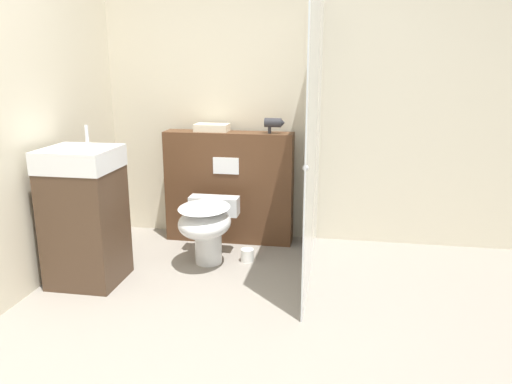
# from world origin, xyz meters

# --- Properties ---
(ground_plane) EXTENTS (12.00, 12.00, 0.00)m
(ground_plane) POSITION_xyz_m (0.00, 0.00, 0.00)
(ground_plane) COLOR gray
(wall_back) EXTENTS (8.00, 0.06, 2.50)m
(wall_back) POSITION_xyz_m (0.00, 2.09, 1.25)
(wall_back) COLOR beige
(wall_back) RESTS_ON ground_plane
(partition_panel) EXTENTS (1.10, 0.22, 0.96)m
(partition_panel) POSITION_xyz_m (-0.23, 1.89, 0.48)
(partition_panel) COLOR #51331E
(partition_panel) RESTS_ON ground_plane
(shower_glass) EXTENTS (0.04, 1.51, 1.99)m
(shower_glass) POSITION_xyz_m (0.53, 1.31, 0.99)
(shower_glass) COLOR silver
(shower_glass) RESTS_ON ground_plane
(toilet) EXTENTS (0.40, 0.60, 0.49)m
(toilet) POSITION_xyz_m (-0.28, 1.33, 0.33)
(toilet) COLOR white
(toilet) RESTS_ON ground_plane
(sink_vanity) EXTENTS (0.48, 0.46, 1.11)m
(sink_vanity) POSITION_xyz_m (-1.03, 0.89, 0.49)
(sink_vanity) COLOR #473323
(sink_vanity) RESTS_ON ground_plane
(hair_drier) EXTENTS (0.17, 0.08, 0.13)m
(hair_drier) POSITION_xyz_m (0.16, 1.87, 1.05)
(hair_drier) COLOR #2D2D33
(hair_drier) RESTS_ON partition_panel
(folded_towel) EXTENTS (0.28, 0.17, 0.06)m
(folded_towel) POSITION_xyz_m (-0.37, 1.91, 0.99)
(folded_towel) COLOR beige
(folded_towel) RESTS_ON partition_panel
(spare_toilet_roll) EXTENTS (0.10, 0.10, 0.10)m
(spare_toilet_roll) POSITION_xyz_m (0.02, 1.43, 0.05)
(spare_toilet_roll) COLOR white
(spare_toilet_roll) RESTS_ON ground_plane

